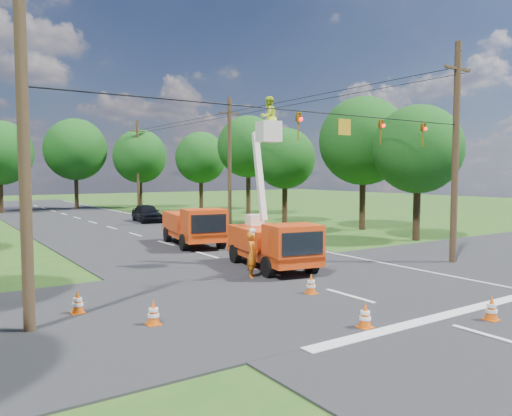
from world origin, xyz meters
TOP-DOWN VIEW (x-y plane):
  - ground at (0.00, 20.00)m, footprint 140.00×140.00m
  - road_main at (0.00, 20.00)m, footprint 12.00×100.00m
  - road_cross at (0.00, 2.00)m, footprint 56.00×10.00m
  - stop_bar at (0.00, -3.20)m, footprint 9.00×0.45m
  - edge_line at (5.60, 20.00)m, footprint 0.12×90.00m
  - bucket_truck at (0.75, 5.42)m, footprint 3.00×5.85m
  - second_truck at (1.03, 13.42)m, footprint 3.21×6.20m
  - ground_worker at (-1.00, 4.35)m, footprint 0.77×0.79m
  - distant_car at (4.01, 28.14)m, footprint 2.26×4.63m
  - traffic_cone_0 at (-2.07, -2.68)m, footprint 0.38×0.38m
  - traffic_cone_1 at (1.36, -4.16)m, footprint 0.38×0.38m
  - traffic_cone_2 at (1.70, 7.57)m, footprint 0.38×0.38m
  - traffic_cone_3 at (1.80, 9.89)m, footprint 0.38×0.38m
  - traffic_cone_4 at (-6.63, 0.68)m, footprint 0.38×0.38m
  - traffic_cone_5 at (-8.04, 2.97)m, footprint 0.38×0.38m
  - traffic_cone_7 at (3.83, 16.07)m, footprint 0.38×0.38m
  - traffic_cone_8 at (-0.83, 0.99)m, footprint 0.38×0.38m
  - pole_right_near at (8.50, 2.00)m, footprint 1.80×0.30m
  - pole_right_mid at (8.50, 22.00)m, footprint 1.80×0.30m
  - pole_right_far at (8.50, 42.00)m, footprint 1.80×0.30m
  - pole_left at (-9.50, 2.00)m, footprint 0.30×0.30m
  - signal_span at (2.23, 1.99)m, footprint 18.00×0.29m
  - tree_right_a at (13.50, 8.00)m, footprint 5.40×5.40m
  - tree_right_b at (15.00, 14.00)m, footprint 6.40×6.40m
  - tree_right_c at (13.20, 21.00)m, footprint 5.00×5.00m
  - tree_right_d at (14.80, 29.00)m, footprint 6.00×6.00m
  - tree_right_e at (13.80, 37.00)m, footprint 5.60×5.60m
  - tree_far_b at (3.00, 47.00)m, footprint 7.00×7.00m
  - tree_far_c at (9.50, 44.00)m, footprint 6.20×6.20m

SIDE VIEW (x-z plane):
  - ground at x=0.00m, z-range 0.00..0.00m
  - road_main at x=0.00m, z-range -0.03..0.03m
  - road_cross at x=0.00m, z-range -0.04..0.04m
  - stop_bar at x=0.00m, z-range -0.01..0.01m
  - edge_line at x=5.60m, z-range -0.01..0.01m
  - traffic_cone_0 at x=-2.07m, z-range 0.00..0.71m
  - traffic_cone_1 at x=1.36m, z-range 0.00..0.71m
  - traffic_cone_2 at x=1.70m, z-range 0.00..0.71m
  - traffic_cone_3 at x=1.80m, z-range 0.00..0.71m
  - traffic_cone_4 at x=-6.63m, z-range 0.00..0.71m
  - traffic_cone_5 at x=-8.04m, z-range 0.00..0.71m
  - traffic_cone_7 at x=3.83m, z-range 0.00..0.71m
  - traffic_cone_8 at x=-0.83m, z-range 0.00..0.71m
  - distant_car at x=4.01m, z-range 0.00..1.52m
  - ground_worker at x=-1.00m, z-range 0.00..1.83m
  - second_truck at x=1.03m, z-range 0.05..2.26m
  - bucket_truck at x=0.75m, z-range -2.08..5.33m
  - pole_left at x=-9.50m, z-range 0.00..9.00m
  - pole_right_near at x=8.50m, z-range 0.11..10.11m
  - pole_right_mid at x=8.50m, z-range 0.11..10.11m
  - pole_right_far at x=8.50m, z-range 0.11..10.11m
  - tree_right_c at x=13.20m, z-range 1.40..9.23m
  - tree_right_a at x=13.50m, z-range 1.42..9.70m
  - tree_right_e at x=13.80m, z-range 1.50..10.12m
  - signal_span at x=2.23m, z-range 5.34..6.41m
  - tree_far_c at x=9.50m, z-range 1.47..10.65m
  - tree_right_b at x=15.00m, z-range 1.61..11.26m
  - tree_right_d at x=14.80m, z-range 1.83..11.53m
  - tree_far_b at x=3.00m, z-range 1.65..11.97m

